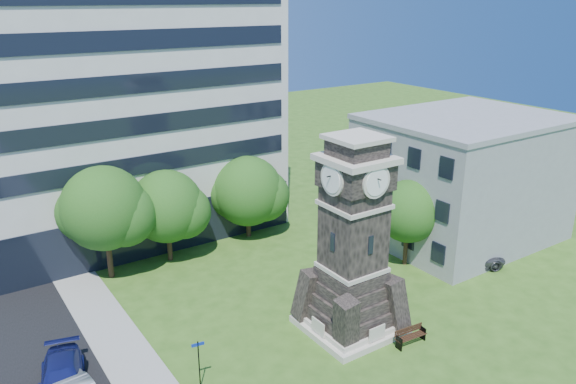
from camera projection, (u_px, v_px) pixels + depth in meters
ground at (331, 360)px, 31.73m from camera, size 160.00×160.00×0.00m
sidewalk at (138, 373)px, 30.63m from camera, size 3.00×70.00×0.06m
clock_tower at (353, 250)px, 33.14m from camera, size 5.40×5.40×12.22m
office_tall at (108, 65)px, 45.62m from camera, size 26.20×15.11×28.60m
office_low at (462, 177)px, 46.80m from camera, size 15.20×12.20×10.40m
car_street_north at (62, 378)px, 29.02m from camera, size 3.48×5.74×1.56m
car_east_lot at (469, 258)px, 42.43m from camera, size 6.04×4.34×1.53m
park_bench at (410, 335)px, 33.08m from camera, size 2.06×0.55×1.06m
street_sign at (199, 359)px, 28.94m from camera, size 0.68×0.07×2.82m
tree_nw at (105, 211)px, 39.54m from camera, size 6.64×6.04×8.41m
tree_nc at (168, 208)px, 42.52m from camera, size 6.13×5.58×7.25m
tree_ne at (249, 193)px, 47.01m from camera, size 6.50×5.91×7.04m
tree_east at (409, 213)px, 41.83m from camera, size 5.19×4.72×6.71m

